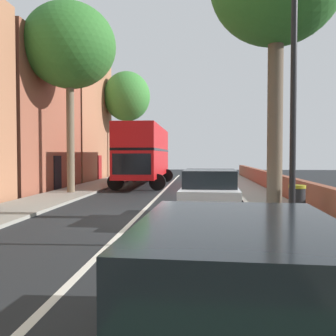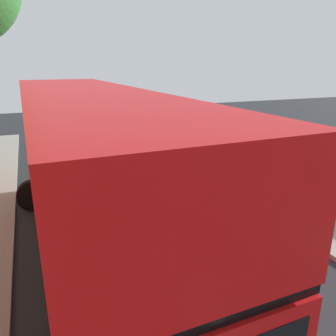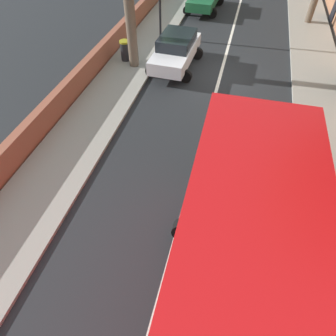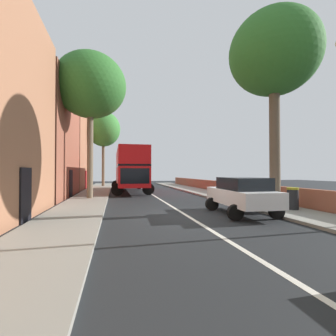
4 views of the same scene
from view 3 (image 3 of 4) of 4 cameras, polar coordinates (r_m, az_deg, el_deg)
name	(u,v)px [view 3 (image 3 of 4)]	position (r m, az deg, el deg)	size (l,w,h in m)	color
ground_plane	(220,76)	(16.38, 10.16, 17.30)	(84.00, 84.00, 0.00)	black
road_centre_line	(220,75)	(16.38, 10.16, 17.31)	(0.16, 54.00, 0.01)	silver
sidewalk_left	(319,87)	(16.81, 27.34, 13.77)	(2.60, 60.00, 0.12)	gray
sidewalk_right	(132,63)	(17.33, -6.97, 19.63)	(2.60, 60.00, 0.12)	gray
boundary_wall_right	(105,51)	(17.70, -12.18, 21.34)	(0.36, 54.00, 1.09)	brown
parked_car_white_right_2	(176,50)	(16.53, 1.56, 22.00)	(2.55, 4.26, 1.68)	silver
litter_bin_right	(125,50)	(17.34, -8.31, 21.72)	(0.55, 0.55, 1.06)	black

